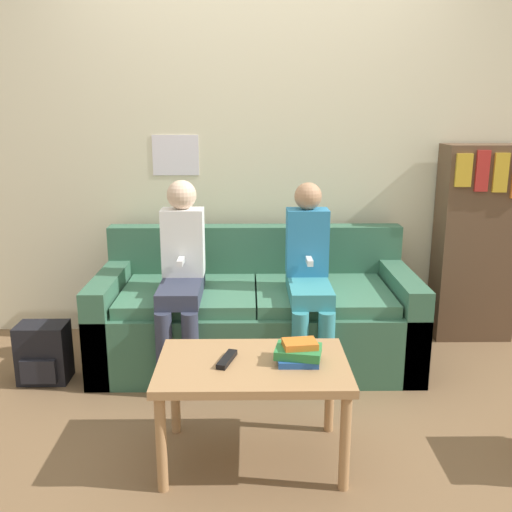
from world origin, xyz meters
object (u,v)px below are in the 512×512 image
Objects in this scene: coffee_table at (253,375)px; person_right at (309,272)px; couch at (256,316)px; backpack at (44,353)px; person_left at (181,270)px; tv_remote at (227,359)px; bookshelf at (476,243)px.

person_right reaches higher than coffee_table.
couch reaches higher than backpack.
person_right reaches higher than couch.
person_left is 0.92m from tv_remote.
couch is 0.58m from person_left.
coffee_table is at bearing 11.97° from tv_remote.
bookshelf is (1.88, 0.53, 0.03)m from person_left.
person_left is 6.38× the size of tv_remote.
tv_remote reaches higher than coffee_table.
coffee_table is 0.73× the size of person_left.
bookshelf is (1.59, 1.39, 0.18)m from tv_remote.
person_right reaches higher than backpack.
tv_remote is 0.14× the size of bookshelf.
tv_remote is (-0.11, 0.01, 0.07)m from coffee_table.
bookshelf is (1.45, 0.34, 0.38)m from couch.
bookshelf is at bearing 57.89° from tv_remote.
couch reaches higher than tv_remote.
person_right is at bearing 79.87° from tv_remote.
person_right is (0.30, -0.19, 0.34)m from couch.
person_left is 1.01× the size of person_right.
couch is at bearing 24.21° from person_left.
backpack is (-1.20, -0.30, -0.10)m from couch.
person_left reaches higher than backpack.
coffee_table is 2.05m from bookshelf.
coffee_table is 0.95m from person_right.
person_left is at bearing 114.43° from coffee_table.
tv_remote is at bearing 175.36° from coffee_table.
couch is at bearing 14.12° from backpack.
bookshelf is (1.15, 0.53, 0.04)m from person_right.
person_left is at bearing 124.95° from tv_remote.
coffee_table is at bearing -65.57° from person_left.
person_right is at bearing -32.98° from couch.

